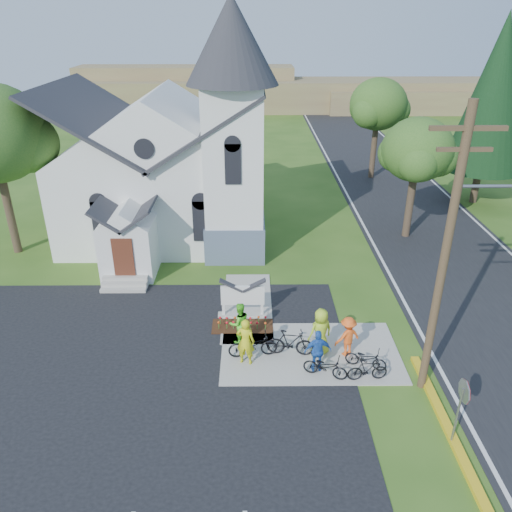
{
  "coord_description": "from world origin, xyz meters",
  "views": [
    {
      "loc": [
        -0.78,
        -15.57,
        12.08
      ],
      "look_at": [
        -0.6,
        5.0,
        2.08
      ],
      "focal_mm": 35.0,
      "sensor_mm": 36.0,
      "label": 1
    }
  ],
  "objects_px": {
    "utility_pole": "(448,251)",
    "cyclist_2": "(318,351)",
    "cyclist_3": "(348,336)",
    "bike_4": "(366,358)",
    "bike_1": "(290,343)",
    "cyclist_0": "(246,341)",
    "bike_3": "(367,370)",
    "cyclist_4": "(321,332)",
    "cyclist_1": "(239,323)",
    "bike_2": "(325,367)",
    "church_sign": "(243,296)",
    "bike_0": "(253,345)",
    "stop_sign": "(462,400)"
  },
  "relations": [
    {
      "from": "cyclist_0",
      "to": "bike_1",
      "type": "height_order",
      "value": "cyclist_0"
    },
    {
      "from": "bike_0",
      "to": "cyclist_2",
      "type": "distance_m",
      "value": 2.58
    },
    {
      "from": "cyclist_3",
      "to": "cyclist_2",
      "type": "bearing_deg",
      "value": 12.67
    },
    {
      "from": "cyclist_2",
      "to": "cyclist_4",
      "type": "distance_m",
      "value": 1.09
    },
    {
      "from": "bike_1",
      "to": "cyclist_3",
      "type": "relative_size",
      "value": 1.11
    },
    {
      "from": "church_sign",
      "to": "utility_pole",
      "type": "relative_size",
      "value": 0.22
    },
    {
      "from": "cyclist_4",
      "to": "bike_4",
      "type": "relative_size",
      "value": 1.27
    },
    {
      "from": "bike_1",
      "to": "bike_4",
      "type": "relative_size",
      "value": 1.19
    },
    {
      "from": "bike_2",
      "to": "bike_4",
      "type": "xyz_separation_m",
      "value": [
        1.59,
        0.49,
        -0.03
      ]
    },
    {
      "from": "stop_sign",
      "to": "cyclist_3",
      "type": "height_order",
      "value": "stop_sign"
    },
    {
      "from": "cyclist_3",
      "to": "bike_4",
      "type": "distance_m",
      "value": 1.09
    },
    {
      "from": "cyclist_1",
      "to": "cyclist_4",
      "type": "xyz_separation_m",
      "value": [
        3.15,
        -0.77,
        0.1
      ]
    },
    {
      "from": "church_sign",
      "to": "bike_0",
      "type": "relative_size",
      "value": 1.15
    },
    {
      "from": "cyclist_0",
      "to": "cyclist_2",
      "type": "distance_m",
      "value": 2.71
    },
    {
      "from": "bike_4",
      "to": "cyclist_4",
      "type": "bearing_deg",
      "value": 82.18
    },
    {
      "from": "bike_3",
      "to": "cyclist_4",
      "type": "height_order",
      "value": "cyclist_4"
    },
    {
      "from": "bike_1",
      "to": "cyclist_4",
      "type": "bearing_deg",
      "value": -78.8
    },
    {
      "from": "bike_1",
      "to": "cyclist_3",
      "type": "xyz_separation_m",
      "value": [
        2.2,
        0.0,
        0.28
      ]
    },
    {
      "from": "cyclist_3",
      "to": "bike_1",
      "type": "bearing_deg",
      "value": -24.43
    },
    {
      "from": "utility_pole",
      "to": "cyclist_3",
      "type": "distance_m",
      "value": 5.46
    },
    {
      "from": "bike_1",
      "to": "cyclist_4",
      "type": "height_order",
      "value": "cyclist_4"
    },
    {
      "from": "church_sign",
      "to": "bike_2",
      "type": "xyz_separation_m",
      "value": [
        3.08,
        -4.19,
        -0.54
      ]
    },
    {
      "from": "church_sign",
      "to": "stop_sign",
      "type": "xyz_separation_m",
      "value": [
        6.63,
        -7.4,
        0.75
      ]
    },
    {
      "from": "cyclist_0",
      "to": "bike_3",
      "type": "distance_m",
      "value": 4.57
    },
    {
      "from": "bike_0",
      "to": "bike_3",
      "type": "xyz_separation_m",
      "value": [
        4.15,
        -1.45,
        -0.06
      ]
    },
    {
      "from": "cyclist_2",
      "to": "bike_3",
      "type": "height_order",
      "value": "cyclist_2"
    },
    {
      "from": "cyclist_0",
      "to": "bike_2",
      "type": "distance_m",
      "value": 3.09
    },
    {
      "from": "cyclist_1",
      "to": "bike_3",
      "type": "relative_size",
      "value": 1.19
    },
    {
      "from": "church_sign",
      "to": "bike_3",
      "type": "distance_m",
      "value": 6.37
    },
    {
      "from": "bike_1",
      "to": "cyclist_2",
      "type": "distance_m",
      "value": 1.37
    },
    {
      "from": "church_sign",
      "to": "bike_0",
      "type": "bearing_deg",
      "value": -81.67
    },
    {
      "from": "bike_2",
      "to": "bike_1",
      "type": "bearing_deg",
      "value": 62.5
    },
    {
      "from": "church_sign",
      "to": "cyclist_2",
      "type": "relative_size",
      "value": 1.27
    },
    {
      "from": "utility_pole",
      "to": "stop_sign",
      "type": "xyz_separation_m",
      "value": [
        0.07,
        -2.7,
        -3.62
      ]
    },
    {
      "from": "bike_2",
      "to": "stop_sign",
      "type": "bearing_deg",
      "value": -111.72
    },
    {
      "from": "utility_pole",
      "to": "bike_3",
      "type": "height_order",
      "value": "utility_pole"
    },
    {
      "from": "cyclist_1",
      "to": "cyclist_3",
      "type": "relative_size",
      "value": 1.06
    },
    {
      "from": "stop_sign",
      "to": "bike_1",
      "type": "height_order",
      "value": "stop_sign"
    },
    {
      "from": "stop_sign",
      "to": "bike_0",
      "type": "bearing_deg",
      "value": 144.33
    },
    {
      "from": "cyclist_0",
      "to": "bike_1",
      "type": "relative_size",
      "value": 1.05
    },
    {
      "from": "bike_2",
      "to": "cyclist_3",
      "type": "bearing_deg",
      "value": -17.23
    },
    {
      "from": "cyclist_1",
      "to": "cyclist_2",
      "type": "height_order",
      "value": "cyclist_1"
    },
    {
      "from": "bike_1",
      "to": "cyclist_0",
      "type": "bearing_deg",
      "value": 111.62
    },
    {
      "from": "stop_sign",
      "to": "cyclist_2",
      "type": "distance_m",
      "value": 5.29
    },
    {
      "from": "cyclist_0",
      "to": "church_sign",
      "type": "bearing_deg",
      "value": -73.49
    },
    {
      "from": "utility_pole",
      "to": "cyclist_2",
      "type": "height_order",
      "value": "utility_pole"
    },
    {
      "from": "bike_4",
      "to": "bike_2",
      "type": "bearing_deg",
      "value": 128.94
    },
    {
      "from": "cyclist_4",
      "to": "church_sign",
      "type": "bearing_deg",
      "value": -63.8
    },
    {
      "from": "bike_1",
      "to": "bike_4",
      "type": "height_order",
      "value": "bike_1"
    },
    {
      "from": "utility_pole",
      "to": "cyclist_1",
      "type": "relative_size",
      "value": 5.63
    }
  ]
}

